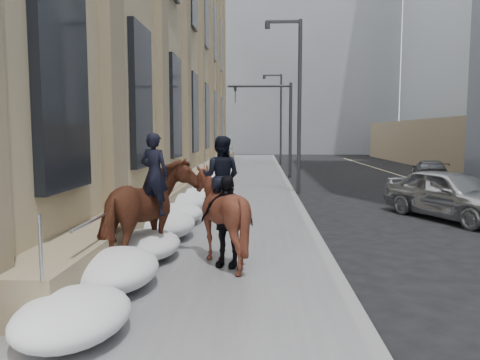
# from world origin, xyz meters

# --- Properties ---
(ground) EXTENTS (140.00, 140.00, 0.00)m
(ground) POSITION_xyz_m (0.00, 0.00, 0.00)
(ground) COLOR black
(ground) RESTS_ON ground
(sidewalk) EXTENTS (5.00, 80.00, 0.12)m
(sidewalk) POSITION_xyz_m (0.00, 10.00, 0.06)
(sidewalk) COLOR #5A5A5D
(sidewalk) RESTS_ON ground
(curb) EXTENTS (0.24, 80.00, 0.12)m
(curb) POSITION_xyz_m (2.62, 10.00, 0.06)
(curb) COLOR slate
(curb) RESTS_ON ground
(limestone_building) EXTENTS (6.10, 44.00, 18.00)m
(limestone_building) POSITION_xyz_m (-5.26, 19.96, 8.90)
(limestone_building) COLOR tan
(limestone_building) RESTS_ON ground
(bg_building_mid) EXTENTS (30.00, 12.00, 28.00)m
(bg_building_mid) POSITION_xyz_m (4.00, 60.00, 14.00)
(bg_building_mid) COLOR slate
(bg_building_mid) RESTS_ON ground
(bg_building_far) EXTENTS (24.00, 12.00, 20.00)m
(bg_building_far) POSITION_xyz_m (-6.00, 72.00, 10.00)
(bg_building_far) COLOR gray
(bg_building_far) RESTS_ON ground
(streetlight_mid) EXTENTS (1.71, 0.24, 8.00)m
(streetlight_mid) POSITION_xyz_m (2.74, 14.00, 4.58)
(streetlight_mid) COLOR #2D2D30
(streetlight_mid) RESTS_ON ground
(streetlight_far) EXTENTS (1.71, 0.24, 8.00)m
(streetlight_far) POSITION_xyz_m (2.74, 34.00, 4.58)
(streetlight_far) COLOR #2D2D30
(streetlight_far) RESTS_ON ground
(traffic_signal) EXTENTS (4.10, 0.22, 6.00)m
(traffic_signal) POSITION_xyz_m (2.07, 22.00, 4.00)
(traffic_signal) COLOR #2D2D30
(traffic_signal) RESTS_ON ground
(snow_bank) EXTENTS (1.70, 18.10, 0.76)m
(snow_bank) POSITION_xyz_m (-1.42, 8.11, 0.47)
(snow_bank) COLOR white
(snow_bank) RESTS_ON sidewalk
(mounted_horse_left) EXTENTS (1.92, 2.82, 2.75)m
(mounted_horse_left) POSITION_xyz_m (-1.18, 1.51, 1.26)
(mounted_horse_left) COLOR #4C2517
(mounted_horse_left) RESTS_ON sidewalk
(mounted_horse_right) EXTENTS (1.97, 2.14, 2.68)m
(mounted_horse_right) POSITION_xyz_m (0.26, 1.72, 1.24)
(mounted_horse_right) COLOR #3E1B11
(mounted_horse_right) RESTS_ON sidewalk
(pedestrian) EXTENTS (1.19, 0.72, 1.89)m
(pedestrian) POSITION_xyz_m (0.43, 1.47, 1.06)
(pedestrian) COLOR black
(pedestrian) RESTS_ON sidewalk
(car_silver) EXTENTS (3.84, 5.32, 1.68)m
(car_silver) POSITION_xyz_m (7.44, 7.67, 0.84)
(car_silver) COLOR #999CA0
(car_silver) RESTS_ON ground
(car_grey) EXTENTS (2.83, 4.76, 1.29)m
(car_grey) POSITION_xyz_m (10.88, 19.43, 0.65)
(car_grey) COLOR #55565C
(car_grey) RESTS_ON ground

